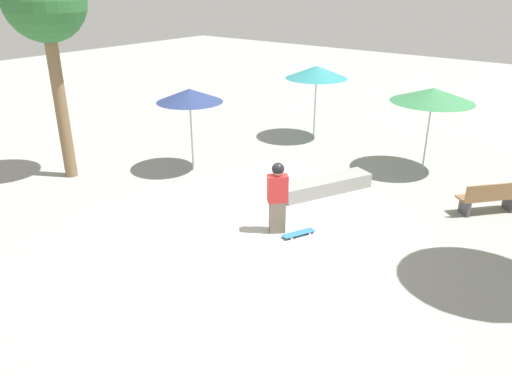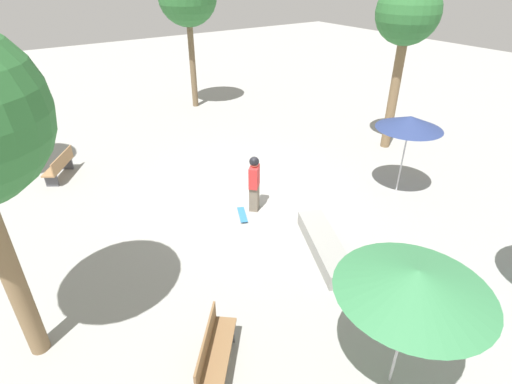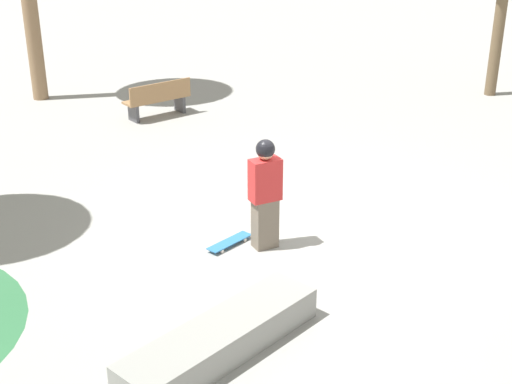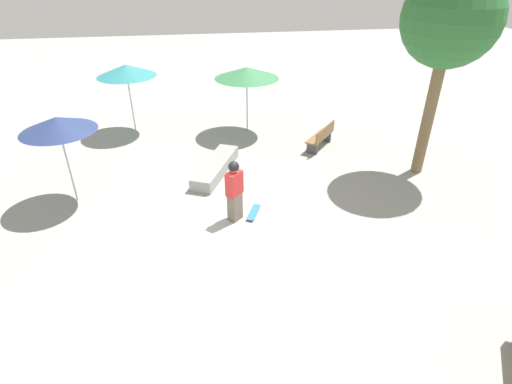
% 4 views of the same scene
% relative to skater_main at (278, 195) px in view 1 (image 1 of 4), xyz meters
% --- Properties ---
extents(ground_plane, '(60.00, 60.00, 0.00)m').
position_rel_skater_main_xyz_m(ground_plane, '(-0.32, -0.78, -0.92)').
color(ground_plane, '#9E9E99').
extents(skater_main, '(0.50, 0.50, 1.71)m').
position_rel_skater_main_xyz_m(skater_main, '(0.00, 0.00, 0.00)').
color(skater_main, '#726656').
rests_on(skater_main, ground_plane).
extents(skateboard, '(0.51, 0.81, 0.07)m').
position_rel_skater_main_xyz_m(skateboard, '(0.52, 0.14, -0.86)').
color(skateboard, teal).
rests_on(skateboard, ground_plane).
extents(concrete_ledge, '(1.73, 2.76, 0.40)m').
position_rel_skater_main_xyz_m(concrete_ledge, '(-0.32, 2.70, -0.72)').
color(concrete_ledge, gray).
rests_on(concrete_ledge, ground_plane).
extents(bench_far, '(1.37, 1.50, 0.85)m').
position_rel_skater_main_xyz_m(bench_far, '(3.61, 4.07, -0.49)').
color(bench_far, '#47474C').
rests_on(bench_far, ground_plane).
extents(shade_umbrella_navy, '(1.95, 1.95, 2.51)m').
position_rel_skater_main_xyz_m(shade_umbrella_navy, '(-4.40, 1.69, 1.39)').
color(shade_umbrella_navy, '#B7B7BC').
rests_on(shade_umbrella_navy, ground_plane).
extents(shade_umbrella_green, '(2.41, 2.41, 2.54)m').
position_rel_skater_main_xyz_m(shade_umbrella_green, '(1.18, 6.02, 1.41)').
color(shade_umbrella_green, '#B7B7BC').
rests_on(shade_umbrella_green, ground_plane).
extents(shade_umbrella_teal, '(2.19, 2.19, 2.62)m').
position_rel_skater_main_xyz_m(shade_umbrella_teal, '(-3.24, 6.80, 1.48)').
color(shade_umbrella_teal, '#B7B7BC').
rests_on(shade_umbrella_teal, ground_plane).
extents(palm_tree_right, '(2.18, 2.18, 6.02)m').
position_rel_skater_main_xyz_m(palm_tree_right, '(-6.94, -0.91, 3.88)').
color(palm_tree_right, brown).
rests_on(palm_tree_right, ground_plane).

